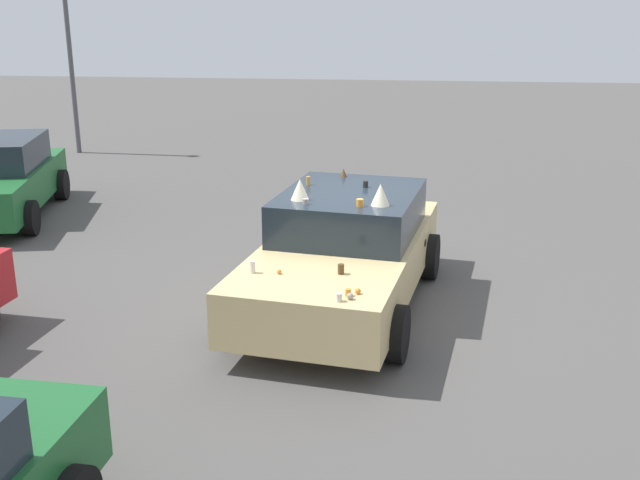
% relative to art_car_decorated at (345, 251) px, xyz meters
% --- Properties ---
extents(ground_plane, '(60.00, 60.00, 0.00)m').
position_rel_art_car_decorated_xyz_m(ground_plane, '(-0.09, 0.01, -0.74)').
color(ground_plane, '#514F4C').
extents(art_car_decorated, '(4.68, 2.60, 1.73)m').
position_rel_art_car_decorated_xyz_m(art_car_decorated, '(0.00, 0.00, 0.00)').
color(art_car_decorated, '#D8BC7F').
rests_on(art_car_decorated, ground).
extents(lot_lamp_post, '(0.28, 0.28, 4.78)m').
position_rel_art_car_decorated_xyz_m(lot_lamp_post, '(9.67, 7.90, 2.12)').
color(lot_lamp_post, '#4C4C51').
rests_on(lot_lamp_post, ground).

